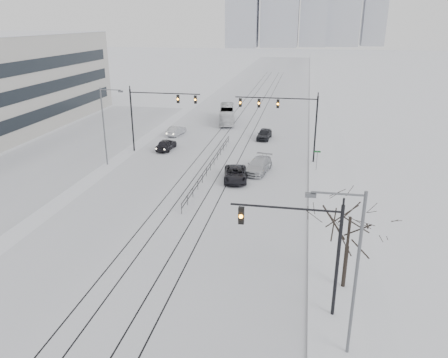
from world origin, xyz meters
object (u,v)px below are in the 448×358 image
sedan_sb_outer (176,131)px  box_truck (227,114)px  bare_tree (350,225)px  sedan_sb_inner (166,145)px  traffic_mast_near (309,244)px  sedan_nb_right (258,166)px  sedan_nb_far (264,134)px  sedan_nb_front (235,174)px

sedan_sb_outer → box_truck: bearing=-111.0°
bare_tree → sedan_sb_inner: bare_tree is taller
bare_tree → traffic_mast_near: bearing=-128.8°
traffic_mast_near → sedan_nb_right: (-5.38, 24.49, -3.79)m
bare_tree → sedan_sb_inner: (-20.67, 28.12, -3.76)m
sedan_sb_inner → box_truck: 18.16m
bare_tree → box_truck: 48.31m
sedan_sb_outer → sedan_nb_far: sedan_nb_far is taller
sedan_nb_far → sedan_sb_outer: bearing=-174.5°
sedan_sb_outer → sedan_nb_far: 13.01m
traffic_mast_near → box_truck: bearing=105.3°
sedan_sb_inner → sedan_nb_far: bearing=-143.8°
sedan_nb_right → sedan_nb_far: size_ratio=1.23×
sedan_sb_outer → sedan_nb_right: sedan_nb_right is taller
sedan_sb_outer → sedan_nb_far: (13.01, 0.12, 0.06)m
sedan_sb_inner → sedan_nb_far: (12.11, 7.85, 0.01)m
sedan_nb_front → sedan_nb_right: bearing=47.0°
traffic_mast_near → bare_tree: (2.41, 3.00, -0.07)m
sedan_sb_outer → box_truck: box_truck is taller
traffic_mast_near → sedan_sb_outer: 43.49m
box_truck → traffic_mast_near: bearing=95.7°
traffic_mast_near → box_truck: traffic_mast_near is taller
sedan_sb_outer → sedan_nb_front: (11.65, -17.52, 0.03)m
traffic_mast_near → sedan_nb_right: size_ratio=1.31×
sedan_sb_outer → sedan_nb_front: 21.04m
sedan_sb_inner → box_truck: bearing=-102.6°
sedan_sb_inner → sedan_nb_right: bearing=156.0°
sedan_sb_inner → sedan_nb_right: (12.88, -6.64, 0.05)m
sedan_sb_outer → bare_tree: bearing=131.1°
sedan_sb_inner → sedan_nb_right: sedan_nb_right is taller
sedan_nb_front → sedan_nb_right: size_ratio=0.96×
bare_tree → sedan_sb_inner: size_ratio=1.42×
sedan_sb_outer → sedan_nb_far: size_ratio=0.95×
sedan_nb_front → sedan_sb_outer: bearing=114.5°
sedan_sb_outer → sedan_nb_right: bearing=143.9°
bare_tree → box_truck: bearing=109.0°
sedan_sb_outer → box_truck: size_ratio=0.42×
traffic_mast_near → sedan_sb_inner: 36.29m
traffic_mast_near → sedan_nb_front: size_ratio=1.36×
sedan_nb_front → box_truck: box_truck is taller
traffic_mast_near → sedan_sb_inner: bearing=120.4°
traffic_mast_near → sedan_nb_right: traffic_mast_near is taller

